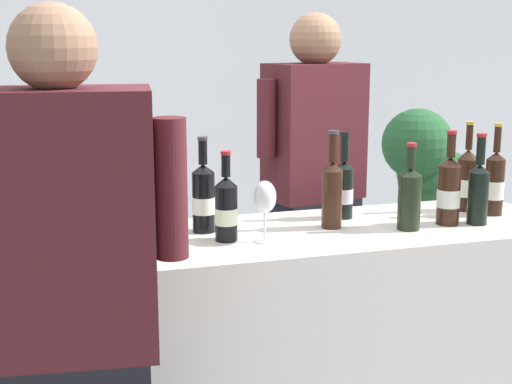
{
  "coord_description": "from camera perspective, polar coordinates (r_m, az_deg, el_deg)",
  "views": [
    {
      "loc": [
        -0.75,
        -2.32,
        1.6
      ],
      "look_at": [
        -0.05,
        0.0,
        1.08
      ],
      "focal_mm": 51.61,
      "sensor_mm": 36.0,
      "label": 1
    }
  ],
  "objects": [
    {
      "name": "wine_bottle_10",
      "position": [
        2.56,
        -7.1,
        -0.62
      ],
      "size": [
        0.08,
        0.08,
        0.31
      ],
      "color": "black",
      "rests_on": "counter"
    },
    {
      "name": "wine_glass",
      "position": [
        2.4,
        0.68,
        -0.56
      ],
      "size": [
        0.08,
        0.08,
        0.21
      ],
      "color": "silver",
      "rests_on": "counter"
    },
    {
      "name": "wine_bottle_3",
      "position": [
        2.91,
        18.0,
        0.69
      ],
      "size": [
        0.07,
        0.07,
        0.35
      ],
      "color": "black",
      "rests_on": "counter"
    },
    {
      "name": "counter",
      "position": [
        2.69,
        0.94,
        -12.91
      ],
      "size": [
        2.15,
        0.59,
        0.93
      ],
      "primitive_type": "cube",
      "color": "beige",
      "rests_on": "ground_plane"
    },
    {
      "name": "wine_bottle_1",
      "position": [
        2.54,
        -4.1,
        -0.41
      ],
      "size": [
        0.08,
        0.08,
        0.33
      ],
      "color": "black",
      "rests_on": "counter"
    },
    {
      "name": "wall_back",
      "position": [
        4.98,
        -8.39,
        9.63
      ],
      "size": [
        8.0,
        0.1,
        2.8
      ],
      "primitive_type": "cube",
      "color": "silver",
      "rests_on": "ground_plane"
    },
    {
      "name": "wine_bottle_5",
      "position": [
        2.31,
        -6.96,
        -1.4
      ],
      "size": [
        0.08,
        0.08,
        0.35
      ],
      "color": "black",
      "rests_on": "counter"
    },
    {
      "name": "wine_bottle_8",
      "position": [
        2.75,
        16.85,
        0.13
      ],
      "size": [
        0.07,
        0.07,
        0.33
      ],
      "color": "black",
      "rests_on": "counter"
    },
    {
      "name": "wine_bottle_6",
      "position": [
        2.72,
        14.72,
        0.13
      ],
      "size": [
        0.08,
        0.08,
        0.34
      ],
      "color": "black",
      "rests_on": "counter"
    },
    {
      "name": "wine_bottle_0",
      "position": [
        2.59,
        5.92,
        0.1
      ],
      "size": [
        0.07,
        0.07,
        0.35
      ],
      "color": "black",
      "rests_on": "counter"
    },
    {
      "name": "person_server",
      "position": [
        3.23,
        4.41,
        -1.72
      ],
      "size": [
        0.54,
        0.33,
        1.7
      ],
      "color": "black",
      "rests_on": "ground_plane"
    },
    {
      "name": "potted_shrub",
      "position": [
        4.14,
        13.53,
        -1.03
      ],
      "size": [
        0.59,
        0.49,
        1.23
      ],
      "color": "brown",
      "rests_on": "ground_plane"
    },
    {
      "name": "person_guest",
      "position": [
        1.87,
        -14.14,
        -13.18
      ],
      "size": [
        0.57,
        0.29,
        1.67
      ],
      "color": "black",
      "rests_on": "ground_plane"
    },
    {
      "name": "wine_bottle_4",
      "position": [
        2.74,
        6.81,
        0.33
      ],
      "size": [
        0.07,
        0.07,
        0.32
      ],
      "color": "black",
      "rests_on": "counter"
    },
    {
      "name": "wine_bottle_9",
      "position": [
        2.95,
        16.02,
        0.91
      ],
      "size": [
        0.08,
        0.08,
        0.35
      ],
      "color": "black",
      "rests_on": "counter"
    },
    {
      "name": "wine_bottle_2",
      "position": [
        2.42,
        -2.33,
        -1.25
      ],
      "size": [
        0.08,
        0.08,
        0.3
      ],
      "color": "black",
      "rests_on": "counter"
    },
    {
      "name": "wine_bottle_7",
      "position": [
        2.61,
        11.81,
        -0.35
      ],
      "size": [
        0.08,
        0.08,
        0.31
      ],
      "color": "black",
      "rests_on": "counter"
    }
  ]
}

